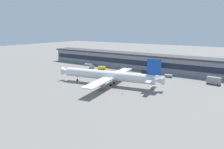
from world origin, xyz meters
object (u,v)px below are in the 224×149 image
Objects in this scene: traffic_cone_1 at (122,93)px; baggage_tug at (92,67)px; airliner at (109,76)px; stair_truck at (146,72)px; traffic_cone_2 at (87,84)px; pushback_tractor at (169,76)px; traffic_cone_0 at (69,81)px; crew_van at (102,68)px; catering_truck at (214,80)px; belt_loader at (89,64)px.

baggage_tug is at bearing 141.72° from traffic_cone_1.
airliner is 34.33m from stair_truck.
traffic_cone_2 is (-16.59, -39.83, -1.66)m from stair_truck.
pushback_tractor is at bearing 54.14° from traffic_cone_2.
traffic_cone_0 is at bearing -68.46° from baggage_tug.
crew_van is (-29.81, 32.73, -3.76)m from airliner.
crew_van is 8.92× the size of traffic_cone_2.
traffic_cone_0 is (15.75, -39.91, -0.72)m from baggage_tug.
catering_truck reaches higher than traffic_cone_1.
airliner reaches higher than crew_van.
belt_loader is (-49.82, 40.75, -4.07)m from airliner.
airliner reaches higher than stair_truck.
crew_van is 35.89m from stair_truck.
traffic_cone_2 is at bearing -53.03° from baggage_tug.
traffic_cone_2 is (13.52, 1.03, -0.05)m from traffic_cone_0.
crew_van is 0.75× the size of catering_truck.
airliner is 10.74× the size of crew_van.
pushback_tractor is 62.19m from traffic_cone_0.
stair_truck is 44.99m from traffic_cone_1.
traffic_cone_1 is (44.68, -43.18, -1.10)m from crew_van.
baggage_tug is 6.27× the size of traffic_cone_2.
airliner is at bearing -144.74° from catering_truck.
pushback_tractor is 7.79× the size of traffic_cone_2.
stair_truck reaches higher than traffic_cone_2.
catering_truck is (26.91, -3.04, 1.24)m from pushback_tractor.
traffic_cone_2 is (-30.79, -42.60, -0.73)m from pushback_tractor.
belt_loader is at bearing 118.25° from traffic_cone_0.
pushback_tractor is 6.92× the size of traffic_cone_1.
belt_loader is at bearing 175.64° from catering_truck.
baggage_tug is at bearing -178.81° from stair_truck.
stair_truck is 43.18m from traffic_cone_2.
airliner is 41.88m from pushback_tractor.
catering_truck reaches higher than baggage_tug.
airliner is 95.75× the size of traffic_cone_2.
pushback_tractor reaches higher than traffic_cone_1.
airliner reaches higher than traffic_cone_0.
traffic_cone_0 is at bearing 175.26° from traffic_cone_1.
traffic_cone_0 is (-71.22, -40.59, -1.92)m from catering_truck.
traffic_cone_0 reaches higher than traffic_cone_2.
crew_van is at bearing 132.33° from airliner.
traffic_cone_2 is (-10.52, -6.19, -4.90)m from airliner.
airliner is 84.98× the size of traffic_cone_1.
catering_truck reaches higher than traffic_cone_0.
belt_loader is at bearing 141.20° from baggage_tug.
stair_truck is (-14.21, -2.77, 0.93)m from pushback_tractor.
catering_truck reaches higher than traffic_cone_2.
crew_van is at bearing 135.98° from traffic_cone_1.
airliner is at bearing -39.28° from belt_loader.
crew_van reaches higher than traffic_cone_0.
traffic_cone_2 is at bearing 170.48° from traffic_cone_1.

